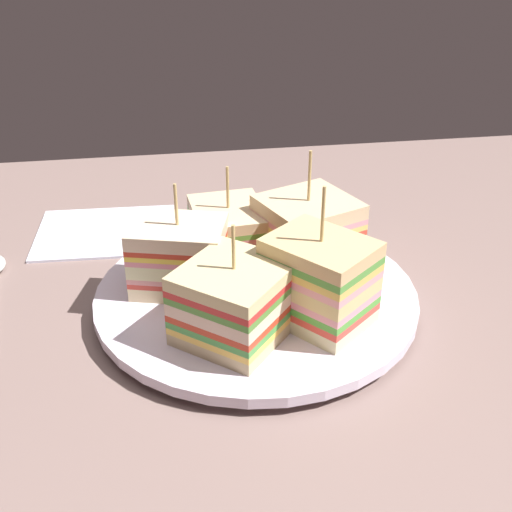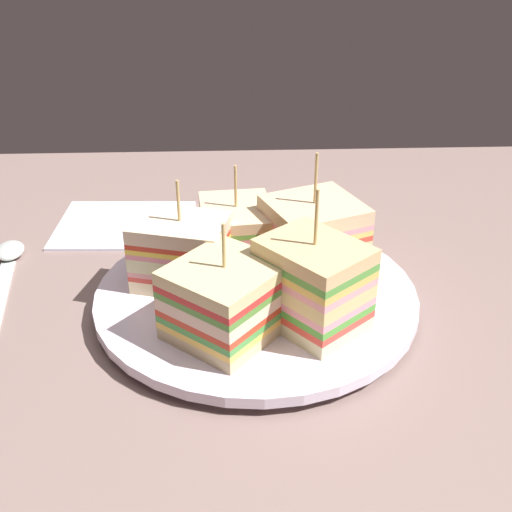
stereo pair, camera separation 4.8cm
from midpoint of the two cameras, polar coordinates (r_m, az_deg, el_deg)
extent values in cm
cube|color=gray|center=(50.64, 2.71, -5.40)|extent=(105.06, 70.73, 1.80)
cylinder|color=white|center=(49.95, 2.74, -4.23)|extent=(15.31, 15.31, 0.67)
cylinder|color=white|center=(49.55, 2.76, -3.52)|extent=(24.69, 24.69, 0.82)
cube|color=beige|center=(52.54, 7.60, -0.45)|extent=(8.84, 8.62, 1.15)
cube|color=#9E7242|center=(51.02, 4.34, -1.23)|extent=(2.64, 6.03, 1.15)
cube|color=pink|center=(52.15, 7.66, 0.31)|extent=(8.84, 8.62, 0.45)
cube|color=#DC4227|center=(51.94, 7.69, 0.75)|extent=(8.84, 8.62, 0.45)
cube|color=beige|center=(51.56, 7.75, 1.53)|extent=(8.84, 8.62, 1.15)
cube|color=#B2844C|center=(50.01, 4.43, 0.80)|extent=(2.64, 6.03, 1.15)
cube|color=#D74231|center=(51.20, 7.81, 2.32)|extent=(8.84, 8.62, 0.45)
cube|color=#F2C865|center=(51.00, 7.84, 2.78)|extent=(8.84, 8.62, 0.45)
cube|color=pink|center=(50.80, 7.88, 3.23)|extent=(8.84, 8.62, 0.45)
cube|color=beige|center=(50.46, 7.94, 4.05)|extent=(8.84, 8.62, 1.15)
cylinder|color=tan|center=(49.42, 8.14, 6.79)|extent=(0.24, 0.24, 4.08)
cube|color=beige|center=(53.87, 0.80, 0.47)|extent=(6.33, 7.41, 0.91)
cube|color=#9E7242|center=(50.96, 1.36, -1.34)|extent=(5.61, 0.79, 0.91)
cube|color=#ECD453|center=(53.54, 0.81, 1.11)|extent=(6.33, 7.41, 0.44)
cube|color=red|center=(53.34, 0.81, 1.53)|extent=(6.33, 7.41, 0.44)
cube|color=beige|center=(53.03, 0.82, 2.17)|extent=(6.33, 7.41, 0.91)
cube|color=#9E7242|center=(50.07, 1.38, 0.42)|extent=(5.61, 0.79, 0.91)
cube|color=pink|center=(52.72, 0.82, 2.82)|extent=(6.33, 7.41, 0.44)
cube|color=#64A440|center=(52.53, 0.83, 3.26)|extent=(6.33, 7.41, 0.44)
cube|color=beige|center=(52.23, 0.83, 3.92)|extent=(6.33, 7.41, 0.91)
cylinder|color=tan|center=(51.33, 0.85, 6.16)|extent=(0.24, 0.24, 3.53)
cube|color=beige|center=(50.10, -3.80, -1.85)|extent=(8.05, 6.88, 1.11)
cube|color=#9E7242|center=(49.34, -0.02, -2.31)|extent=(1.63, 5.01, 1.11)
cube|color=#CD3E2F|center=(49.72, -3.83, -1.10)|extent=(8.05, 6.88, 0.41)
cube|color=#DD9089|center=(49.51, -3.84, -0.70)|extent=(8.05, 6.88, 0.41)
cube|color=beige|center=(49.14, -3.87, 0.07)|extent=(8.05, 6.88, 1.11)
cube|color=#9E7242|center=(48.36, -0.02, -0.37)|extent=(1.63, 5.01, 1.11)
cube|color=pink|center=(48.78, -3.90, 0.85)|extent=(8.05, 6.88, 0.41)
cube|color=yellow|center=(48.58, -3.92, 1.27)|extent=(8.05, 6.88, 0.41)
cube|color=red|center=(48.39, -3.93, 1.70)|extent=(8.05, 6.88, 0.41)
cube|color=beige|center=(48.05, -3.96, 2.50)|extent=(8.05, 6.88, 1.11)
cylinder|color=tan|center=(47.12, -4.05, 4.85)|extent=(0.24, 0.24, 3.23)
cube|color=#D4BA87|center=(44.51, 0.39, -6.39)|extent=(9.43, 9.48, 0.90)
cube|color=#9E7242|center=(46.77, 2.92, -4.46)|extent=(5.06, 4.32, 0.90)
cube|color=#FDCB53|center=(44.10, 0.40, -5.64)|extent=(9.43, 9.48, 0.50)
cube|color=#499A44|center=(43.81, 0.40, -5.11)|extent=(9.43, 9.48, 0.50)
cube|color=red|center=(43.53, 0.40, -4.56)|extent=(9.43, 9.48, 0.50)
cube|color=beige|center=(43.15, 0.40, -3.79)|extent=(9.43, 9.48, 0.90)
cube|color=#9E7242|center=(45.48, 2.99, -1.94)|extent=(5.06, 4.32, 0.90)
cube|color=#539139|center=(42.77, 0.41, -3.00)|extent=(9.43, 9.48, 0.50)
cube|color=red|center=(42.50, 0.41, -2.43)|extent=(9.43, 9.48, 0.50)
cube|color=beige|center=(42.14, 0.41, -1.61)|extent=(9.43, 9.48, 0.90)
cylinder|color=tan|center=(41.13, 0.42, 0.83)|extent=(0.24, 0.24, 3.18)
cube|color=beige|center=(45.84, 7.95, -5.44)|extent=(8.58, 8.76, 1.01)
cube|color=#9E7242|center=(47.64, 4.85, -3.76)|extent=(4.22, 3.61, 1.01)
cube|color=#D64033|center=(45.40, 8.02, -4.63)|extent=(8.58, 8.76, 0.54)
cube|color=#4B9C34|center=(45.10, 8.06, -4.06)|extent=(8.58, 8.76, 0.54)
cube|color=pink|center=(44.81, 8.11, -3.48)|extent=(8.58, 8.76, 0.54)
cube|color=#DDC580|center=(44.40, 8.18, -2.64)|extent=(8.58, 8.76, 1.01)
cube|color=#9E7242|center=(46.26, 4.99, -1.02)|extent=(4.22, 3.61, 1.01)
cube|color=pink|center=(44.00, 8.25, -1.78)|extent=(8.58, 8.76, 0.54)
cube|color=#E9C45A|center=(43.72, 8.30, -1.17)|extent=(8.58, 8.76, 0.54)
cube|color=#55A140|center=(43.45, 8.35, -0.55)|extent=(8.58, 8.76, 0.54)
cube|color=#E0BA7F|center=(43.08, 8.42, 0.35)|extent=(8.58, 8.76, 1.01)
cylinder|color=tan|center=(41.94, 8.67, 3.32)|extent=(0.24, 0.24, 3.96)
cylinder|color=#E4BE64|center=(50.02, 3.64, -2.21)|extent=(4.92, 4.93, 0.52)
cylinder|color=#EACC6A|center=(47.28, 1.21, -3.69)|extent=(5.12, 5.12, 0.63)
cylinder|color=#D6B465|center=(47.35, 3.39, -2.94)|extent=(5.63, 5.63, 0.67)
cube|color=silver|center=(54.12, -19.55, -3.48)|extent=(3.06, 11.43, 0.25)
ellipsoid|color=silver|center=(60.04, -18.99, 0.41)|extent=(3.04, 3.83, 1.00)
cube|color=white|center=(62.99, -9.48, 2.82)|extent=(13.28, 10.83, 0.50)
camera|label=1|loc=(0.02, -87.14, 1.60)|focal=44.95mm
camera|label=2|loc=(0.02, 92.86, -1.60)|focal=44.95mm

